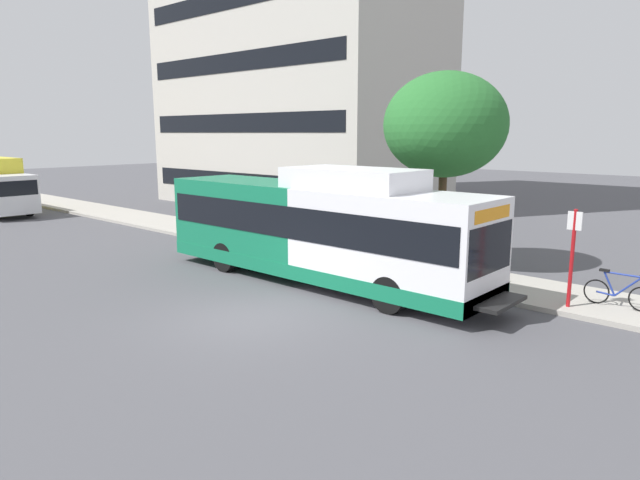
% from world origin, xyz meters
% --- Properties ---
extents(ground_plane, '(120.00, 120.00, 0.00)m').
position_xyz_m(ground_plane, '(0.00, 8.00, 0.00)').
color(ground_plane, '#4C4C51').
extents(sidewalk_curb, '(3.00, 56.00, 0.14)m').
position_xyz_m(sidewalk_curb, '(7.00, 6.00, 0.07)').
color(sidewalk_curb, '#A8A399').
rests_on(sidewalk_curb, ground).
extents(transit_bus, '(2.58, 12.25, 3.65)m').
position_xyz_m(transit_bus, '(3.89, 1.09, 1.70)').
color(transit_bus, white).
rests_on(transit_bus, ground).
extents(bus_stop_sign_pole, '(0.10, 0.36, 2.60)m').
position_xyz_m(bus_stop_sign_pole, '(6.02, -5.89, 1.65)').
color(bus_stop_sign_pole, red).
rests_on(bus_stop_sign_pole, sidewalk_curb).
extents(bicycle_parked, '(0.52, 1.76, 1.02)m').
position_xyz_m(bicycle_parked, '(6.82, -6.89, 0.56)').
color(bicycle_parked, black).
rests_on(bicycle_parked, sidewalk_curb).
extents(street_tree_near_stop, '(4.14, 4.14, 6.55)m').
position_xyz_m(street_tree_near_stop, '(8.13, -0.83, 4.91)').
color(street_tree_near_stop, '#4C3823').
rests_on(street_tree_near_stop, sidewalk_curb).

